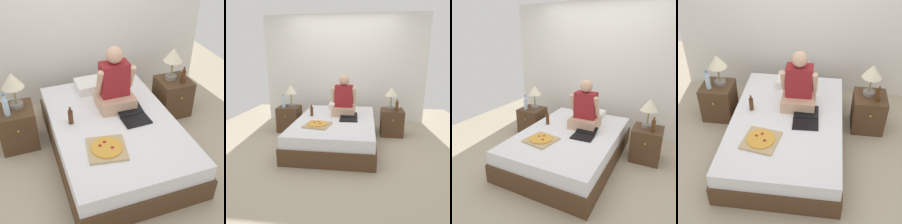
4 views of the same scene
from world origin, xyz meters
TOP-DOWN VIEW (x-y plane):
  - ground_plane at (0.00, 0.00)m, footprint 5.80×5.80m
  - wall_back at (0.00, 1.44)m, footprint 3.80×0.12m
  - bed at (0.00, 0.00)m, footprint 1.44×2.16m
  - nightstand_left at (-1.08, 0.52)m, footprint 0.44×0.47m
  - lamp_on_left_nightstand at (-1.04, 0.57)m, footprint 0.26×0.26m
  - water_bottle at (-1.16, 0.43)m, footprint 0.07×0.07m
  - nightstand_right at (1.08, 0.52)m, footprint 0.44×0.47m
  - lamp_on_right_nightstand at (1.05, 0.57)m, footprint 0.26×0.26m
  - beer_bottle at (1.15, 0.42)m, footprint 0.06×0.06m
  - pillow at (0.02, 0.80)m, footprint 0.52×0.34m
  - person_seated at (0.12, 0.31)m, footprint 0.47×0.40m
  - laptop at (0.24, -0.02)m, footprint 0.33×0.43m
  - pizza_box at (-0.24, -0.45)m, footprint 0.46×0.46m
  - beer_bottle_on_bed at (-0.48, 0.13)m, footprint 0.06×0.06m

SIDE VIEW (x-z plane):
  - ground_plane at x=0.00m, z-range 0.00..0.00m
  - bed at x=0.00m, z-range 0.00..0.45m
  - nightstand_left at x=-1.08m, z-range 0.00..0.53m
  - nightstand_right at x=1.08m, z-range 0.00..0.53m
  - pizza_box at x=-0.24m, z-range 0.45..0.49m
  - laptop at x=0.24m, z-range 0.44..0.51m
  - pillow at x=0.02m, z-range 0.45..0.57m
  - beer_bottle_on_bed at x=-0.48m, z-range 0.43..0.65m
  - beer_bottle at x=1.15m, z-range 0.51..0.74m
  - water_bottle at x=-1.16m, z-range 0.50..0.78m
  - person_seated at x=0.12m, z-range 0.35..1.13m
  - lamp_on_left_nightstand at x=-1.04m, z-range 0.63..1.08m
  - lamp_on_right_nightstand at x=1.05m, z-range 0.63..1.08m
  - wall_back at x=0.00m, z-range 0.00..2.50m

